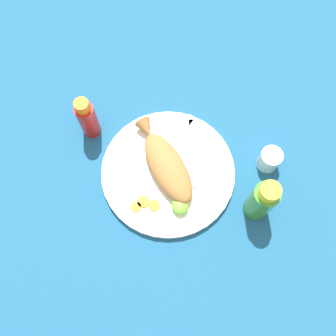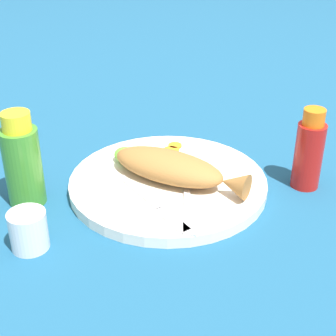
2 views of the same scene
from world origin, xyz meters
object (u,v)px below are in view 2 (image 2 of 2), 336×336
salt_cup (29,233)px  main_plate (168,183)px  hot_sauce_bottle_red (309,152)px  hot_sauce_bottle_green (23,162)px  fried_fish (174,168)px  fork_far (155,206)px  fork_near (188,204)px

salt_cup → main_plate: bearing=-95.1°
hot_sauce_bottle_red → hot_sauce_bottle_green: size_ratio=0.90×
hot_sauce_bottle_green → salt_cup: bearing=150.4°
fried_fish → hot_sauce_bottle_red: bearing=-147.4°
main_plate → hot_sauce_bottle_red: 0.23m
main_plate → fork_far: bearing=122.5°
fork_far → hot_sauce_bottle_red: (-0.11, -0.24, 0.04)m
fork_far → hot_sauce_bottle_green: hot_sauce_bottle_green is taller
main_plate → salt_cup: size_ratio=5.76×
fried_fish → main_plate: bearing=-0.0°
main_plate → fried_fish: (-0.01, -0.00, 0.03)m
fork_far → salt_cup: size_ratio=3.28×
fried_fish → salt_cup: 0.25m
main_plate → hot_sauce_bottle_green: (0.13, 0.19, 0.06)m
fork_near → fork_far: 0.05m
salt_cup → fork_far: bearing=-111.3°
main_plate → fork_near: 0.08m
fork_near → fork_far: same height
fork_far → salt_cup: 0.19m
salt_cup → fried_fish: bearing=-97.4°
hot_sauce_bottle_green → fork_far: bearing=-146.4°
main_plate → fork_near: size_ratio=2.30×
fork_far → main_plate: bearing=133.2°
fried_fish → salt_cup: fried_fish is taller
fried_fish → fork_near: (-0.07, 0.04, -0.02)m
hot_sauce_bottle_green → main_plate: bearing=-124.2°
main_plate → fork_far: (-0.05, 0.07, 0.01)m
fried_fish → hot_sauce_bottle_red: hot_sauce_bottle_red is taller
main_plate → fork_far: fork_far is taller
fork_near → hot_sauce_bottle_green: hot_sauce_bottle_green is taller
main_plate → salt_cup: salt_cup is taller
hot_sauce_bottle_red → hot_sauce_bottle_green: bearing=51.7°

